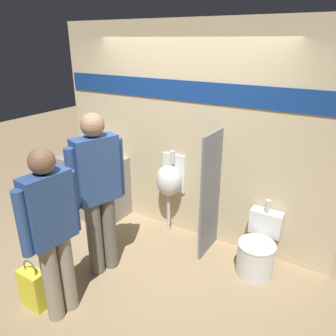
{
  "coord_description": "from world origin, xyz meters",
  "views": [
    {
      "loc": [
        1.9,
        -2.9,
        2.48
      ],
      "look_at": [
        0.0,
        0.17,
        1.05
      ],
      "focal_mm": 35.0,
      "sensor_mm": 36.0,
      "label": 1
    }
  ],
  "objects_px": {
    "person_with_lanyard": "(52,230)",
    "person_in_vest": "(98,190)",
    "urinal_near_counter": "(169,180)",
    "shopping_bag": "(34,288)",
    "sink_basin": "(96,154)",
    "cell_phone": "(100,164)",
    "toilet": "(258,251)"
  },
  "relations": [
    {
      "from": "person_with_lanyard",
      "to": "person_in_vest",
      "type": "bearing_deg",
      "value": 13.62
    },
    {
      "from": "urinal_near_counter",
      "to": "shopping_bag",
      "type": "bearing_deg",
      "value": -102.31
    },
    {
      "from": "sink_basin",
      "to": "urinal_near_counter",
      "type": "xyz_separation_m",
      "value": [
        1.16,
        0.1,
        -0.19
      ]
    },
    {
      "from": "cell_phone",
      "to": "toilet",
      "type": "height_order",
      "value": "cell_phone"
    },
    {
      "from": "person_in_vest",
      "to": "shopping_bag",
      "type": "xyz_separation_m",
      "value": [
        -0.19,
        -0.79,
        -0.79
      ]
    },
    {
      "from": "cell_phone",
      "to": "toilet",
      "type": "relative_size",
      "value": 0.17
    },
    {
      "from": "urinal_near_counter",
      "to": "person_in_vest",
      "type": "relative_size",
      "value": 0.62
    },
    {
      "from": "person_in_vest",
      "to": "shopping_bag",
      "type": "relative_size",
      "value": 3.39
    },
    {
      "from": "sink_basin",
      "to": "person_with_lanyard",
      "type": "distance_m",
      "value": 1.97
    },
    {
      "from": "toilet",
      "to": "shopping_bag",
      "type": "distance_m",
      "value": 2.38
    },
    {
      "from": "urinal_near_counter",
      "to": "shopping_bag",
      "type": "height_order",
      "value": "urinal_near_counter"
    },
    {
      "from": "cell_phone",
      "to": "urinal_near_counter",
      "type": "xyz_separation_m",
      "value": [
        0.93,
        0.28,
        -0.14
      ]
    },
    {
      "from": "cell_phone",
      "to": "person_in_vest",
      "type": "height_order",
      "value": "person_in_vest"
    },
    {
      "from": "sink_basin",
      "to": "person_with_lanyard",
      "type": "height_order",
      "value": "person_with_lanyard"
    },
    {
      "from": "shopping_bag",
      "to": "urinal_near_counter",
      "type": "bearing_deg",
      "value": 77.69
    },
    {
      "from": "sink_basin",
      "to": "person_in_vest",
      "type": "distance_m",
      "value": 1.36
    },
    {
      "from": "sink_basin",
      "to": "shopping_bag",
      "type": "bearing_deg",
      "value": -66.82
    },
    {
      "from": "cell_phone",
      "to": "person_with_lanyard",
      "type": "distance_m",
      "value": 1.7
    },
    {
      "from": "toilet",
      "to": "person_with_lanyard",
      "type": "relative_size",
      "value": 0.48
    },
    {
      "from": "toilet",
      "to": "person_in_vest",
      "type": "relative_size",
      "value": 0.44
    },
    {
      "from": "sink_basin",
      "to": "urinal_near_counter",
      "type": "bearing_deg",
      "value": 5.11
    },
    {
      "from": "person_with_lanyard",
      "to": "cell_phone",
      "type": "bearing_deg",
      "value": 33.91
    },
    {
      "from": "person_in_vest",
      "to": "shopping_bag",
      "type": "distance_m",
      "value": 1.14
    },
    {
      "from": "cell_phone",
      "to": "shopping_bag",
      "type": "bearing_deg",
      "value": -71.73
    },
    {
      "from": "urinal_near_counter",
      "to": "person_with_lanyard",
      "type": "distance_m",
      "value": 1.79
    },
    {
      "from": "person_in_vest",
      "to": "shopping_bag",
      "type": "height_order",
      "value": "person_in_vest"
    },
    {
      "from": "toilet",
      "to": "person_in_vest",
      "type": "height_order",
      "value": "person_in_vest"
    },
    {
      "from": "cell_phone",
      "to": "person_in_vest",
      "type": "relative_size",
      "value": 0.08
    },
    {
      "from": "person_in_vest",
      "to": "shopping_bag",
      "type": "bearing_deg",
      "value": -173.8
    },
    {
      "from": "cell_phone",
      "to": "shopping_bag",
      "type": "distance_m",
      "value": 1.81
    },
    {
      "from": "sink_basin",
      "to": "shopping_bag",
      "type": "height_order",
      "value": "sink_basin"
    },
    {
      "from": "sink_basin",
      "to": "toilet",
      "type": "relative_size",
      "value": 0.53
    }
  ]
}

